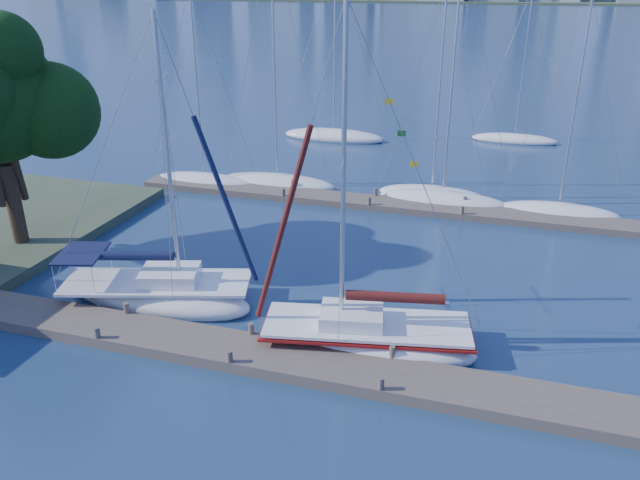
% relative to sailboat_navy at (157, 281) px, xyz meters
% --- Properties ---
extents(ground, '(700.00, 700.00, 0.00)m').
position_rel_sailboat_navy_xyz_m(ground, '(4.70, -2.62, -0.91)').
color(ground, navy).
rests_on(ground, ground).
extents(near_dock, '(26.00, 2.00, 0.40)m').
position_rel_sailboat_navy_xyz_m(near_dock, '(4.70, -2.62, -0.71)').
color(near_dock, brown).
rests_on(near_dock, ground).
extents(far_dock, '(30.00, 1.80, 0.36)m').
position_rel_sailboat_navy_xyz_m(far_dock, '(6.70, 13.38, -0.73)').
color(far_dock, brown).
rests_on(far_dock, ground).
extents(far_shore, '(800.00, 100.00, 1.50)m').
position_rel_sailboat_navy_xyz_m(far_shore, '(4.70, 317.38, -0.91)').
color(far_shore, '#38472D').
rests_on(far_shore, ground).
extents(sailboat_navy, '(8.22, 4.63, 11.49)m').
position_rel_sailboat_navy_xyz_m(sailboat_navy, '(0.00, 0.00, 0.00)').
color(sailboat_navy, white).
rests_on(sailboat_navy, ground).
extents(sailboat_maroon, '(7.98, 3.91, 12.02)m').
position_rel_sailboat_navy_xyz_m(sailboat_maroon, '(8.58, -0.68, 0.07)').
color(sailboat_maroon, white).
rests_on(sailboat_maroon, ground).
extents(bg_boat_0, '(6.78, 3.18, 11.85)m').
position_rel_sailboat_navy_xyz_m(bg_boat_0, '(-5.09, 14.17, -0.67)').
color(bg_boat_0, white).
rests_on(bg_boat_0, ground).
extents(bg_boat_1, '(7.62, 3.88, 14.62)m').
position_rel_sailboat_navy_xyz_m(bg_boat_1, '(-0.60, 15.09, -0.63)').
color(bg_boat_1, white).
rests_on(bg_boat_1, ground).
extents(bg_boat_2, '(6.50, 3.52, 12.26)m').
position_rel_sailboat_navy_xyz_m(bg_boat_2, '(8.73, 15.62, -0.65)').
color(bg_boat_2, white).
rests_on(bg_boat_2, ground).
extents(bg_boat_3, '(7.28, 2.39, 13.88)m').
position_rel_sailboat_navy_xyz_m(bg_boat_3, '(9.45, 14.74, -0.64)').
color(bg_boat_3, white).
rests_on(bg_boat_3, ground).
extents(bg_boat_4, '(6.42, 2.30, 11.44)m').
position_rel_sailboat_navy_xyz_m(bg_boat_4, '(15.62, 14.77, -0.67)').
color(bg_boat_4, white).
rests_on(bg_boat_4, ground).
extents(bg_boat_6, '(8.36, 4.64, 13.41)m').
position_rel_sailboat_navy_xyz_m(bg_boat_6, '(-0.49, 27.40, -0.63)').
color(bg_boat_6, white).
rests_on(bg_boat_6, ground).
extents(bg_boat_7, '(6.72, 3.90, 11.52)m').
position_rel_sailboat_navy_xyz_m(bg_boat_7, '(13.12, 30.68, -0.68)').
color(bg_boat_7, white).
rests_on(bg_boat_7, ground).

